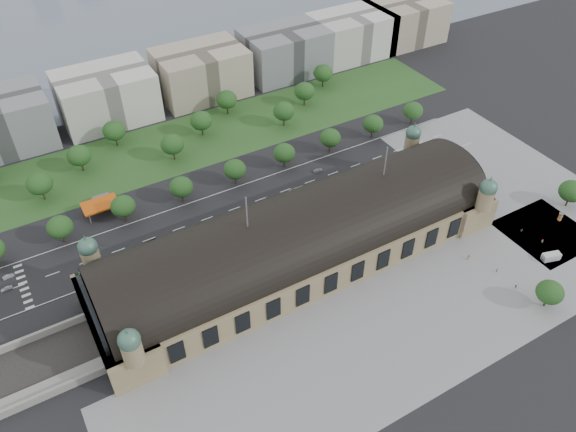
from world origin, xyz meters
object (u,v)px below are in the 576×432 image
traffic_car_1 (8,276)px  parked_car_0 (102,283)px  parked_car_3 (105,280)px  van_south (550,257)px  bus_mid (292,195)px  traffic_car_6 (420,155)px  traffic_car_5 (318,170)px  pedestrian_2 (522,230)px  parked_car_1 (118,275)px  petrol_station (101,202)px  pedestrian_4 (516,287)px  pedestrian_1 (497,270)px  traffic_car_0 (6,289)px  parked_car_6 (226,235)px  parked_car_2 (106,285)px  parked_car_4 (169,256)px  pedestrian_5 (542,241)px  bus_west (257,217)px  pedestrian_0 (468,257)px  parked_car_5 (226,243)px  traffic_car_2 (151,242)px  bus_east (313,188)px

traffic_car_1 → parked_car_0: 34.16m
parked_car_3 → van_south: size_ratio=0.56×
parked_car_3 → bus_mid: (80.36, 7.00, 1.20)m
traffic_car_6 → traffic_car_1: bearing=-92.5°
traffic_car_5 → pedestrian_2: bearing=-141.4°
parked_car_3 → parked_car_1: bearing=65.8°
petrol_station → van_south: bearing=-39.9°
parked_car_0 → pedestrian_4: pedestrian_4 is taller
pedestrian_4 → pedestrian_1: bearing=-143.6°
traffic_car_1 → pedestrian_2: (175.44, -74.23, 0.34)m
traffic_car_0 → parked_car_6: bearing=76.8°
parked_car_3 → parked_car_6: (46.79, 0.00, 0.13)m
traffic_car_1 → traffic_car_5: bearing=-96.4°
parked_car_2 → parked_car_3: size_ratio=1.14×
parked_car_0 → parked_car_4: bearing=71.1°
pedestrian_1 → pedestrian_5: bearing=-35.4°
parked_car_6 → bus_west: bearing=66.3°
traffic_car_1 → parked_car_0: (27.92, -19.67, 0.02)m
bus_west → pedestrian_0: (56.67, -57.84, -0.85)m
pedestrian_5 → parked_car_3: bearing=-120.5°
parked_car_3 → parked_car_5: size_ratio=0.72×
traffic_car_1 → traffic_car_6: traffic_car_6 is taller
traffic_car_1 → bus_mid: (109.25, -12.07, 1.24)m
bus_west → pedestrian_5: size_ratio=7.96×
traffic_car_2 → pedestrian_0: (97.49, -66.43, 0.33)m
parked_car_6 → van_south: van_south is taller
pedestrian_0 → parked_car_6: bearing=151.8°
traffic_car_1 → bus_mid: bearing=-102.0°
parked_car_6 → bus_west: 15.05m
traffic_car_1 → parked_car_4: bearing=-115.5°
traffic_car_1 → parked_car_2: size_ratio=0.85×
bus_mid → bus_west: bearing=101.3°
bus_east → bus_west: bearing=95.2°
traffic_car_2 → parked_car_0: bearing=-70.7°
traffic_car_1 → van_south: (172.83, -89.97, 0.73)m
parked_car_5 → traffic_car_0: bearing=-137.6°
petrol_station → parked_car_0: size_ratio=3.49×
bus_west → bus_mid: bus_mid is taller
parked_car_2 → traffic_car_6: bearing=69.3°
parked_car_4 → pedestrian_4: (98.28, -74.66, 0.03)m
pedestrian_4 → parked_car_0: bearing=-82.1°
pedestrian_2 → traffic_car_5: bearing=13.4°
pedestrian_2 → pedestrian_4: size_ratio=1.21×
bus_east → parked_car_4: bearing=91.3°
petrol_station → pedestrian_5: (138.11, -103.49, -2.12)m
traffic_car_2 → parked_car_0: (-21.83, -11.20, 0.02)m
parked_car_0 → pedestrian_5: pedestrian_5 is taller
parked_car_4 → van_south: 139.30m
traffic_car_0 → parked_car_0: 32.64m
parked_car_4 → bus_mid: bearing=62.9°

